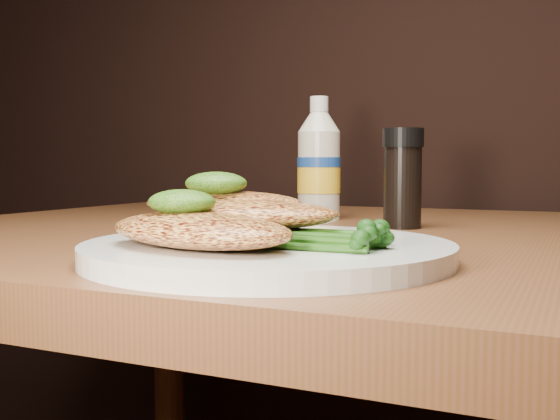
% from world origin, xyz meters
% --- Properties ---
extents(plate, '(0.28, 0.28, 0.01)m').
position_xyz_m(plate, '(-0.05, 0.80, 0.76)').
color(plate, white).
rests_on(plate, dining_table).
extents(chicken_front, '(0.17, 0.12, 0.03)m').
position_xyz_m(chicken_front, '(-0.07, 0.75, 0.78)').
color(chicken_front, '#EF9E4C').
rests_on(chicken_front, plate).
extents(chicken_mid, '(0.16, 0.09, 0.02)m').
position_xyz_m(chicken_mid, '(-0.07, 0.80, 0.79)').
color(chicken_mid, '#EF9E4C').
rests_on(chicken_mid, plate).
extents(chicken_back, '(0.14, 0.10, 0.02)m').
position_xyz_m(chicken_back, '(-0.10, 0.82, 0.79)').
color(chicken_back, '#EF9E4C').
rests_on(chicken_back, plate).
extents(pesto_front, '(0.05, 0.05, 0.02)m').
position_xyz_m(pesto_front, '(-0.09, 0.75, 0.80)').
color(pesto_front, black).
rests_on(pesto_front, chicken_front).
extents(pesto_back, '(0.06, 0.05, 0.02)m').
position_xyz_m(pesto_back, '(-0.10, 0.81, 0.81)').
color(pesto_back, black).
rests_on(pesto_back, chicken_back).
extents(broccolini_bundle, '(0.15, 0.13, 0.02)m').
position_xyz_m(broccolini_bundle, '(-0.01, 0.79, 0.78)').
color(broccolini_bundle, '#204F11').
rests_on(broccolini_bundle, plate).
extents(mayo_bottle, '(0.06, 0.06, 0.16)m').
position_xyz_m(mayo_bottle, '(-0.15, 1.17, 0.83)').
color(mayo_bottle, beige).
rests_on(mayo_bottle, dining_table).
extents(pepper_grinder, '(0.06, 0.06, 0.11)m').
position_xyz_m(pepper_grinder, '(-0.02, 1.10, 0.81)').
color(pepper_grinder, black).
rests_on(pepper_grinder, dining_table).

